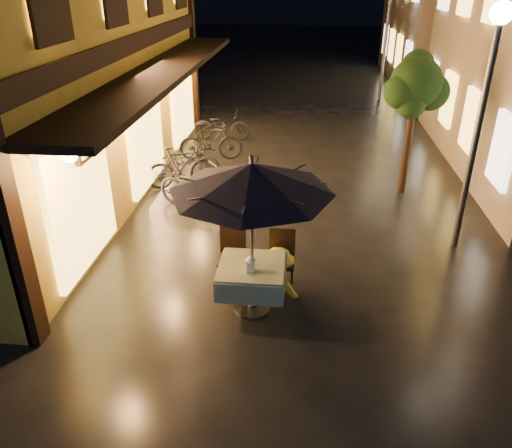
# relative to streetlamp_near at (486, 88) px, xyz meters

# --- Properties ---
(ground) EXTENTS (90.00, 90.00, 0.00)m
(ground) POSITION_rel_streetlamp_near_xyz_m (-3.00, -2.00, -2.92)
(ground) COLOR black
(ground) RESTS_ON ground
(west_building) EXTENTS (5.90, 11.40, 7.40)m
(west_building) POSITION_rel_streetlamp_near_xyz_m (-8.72, 2.00, 0.79)
(west_building) COLOR gold
(west_building) RESTS_ON ground
(street_tree) EXTENTS (1.43, 1.20, 3.15)m
(street_tree) POSITION_rel_streetlamp_near_xyz_m (-0.59, 2.51, -0.50)
(street_tree) COLOR black
(street_tree) RESTS_ON ground
(streetlamp_near) EXTENTS (0.36, 0.36, 4.23)m
(streetlamp_near) POSITION_rel_streetlamp_near_xyz_m (0.00, 0.00, 0.00)
(streetlamp_near) COLOR #59595E
(streetlamp_near) RESTS_ON ground
(streetlamp_far) EXTENTS (0.36, 0.36, 4.23)m
(streetlamp_far) POSITION_rel_streetlamp_near_xyz_m (0.00, 12.00, 0.00)
(streetlamp_far) COLOR #59595E
(streetlamp_far) RESTS_ON ground
(cafe_table) EXTENTS (0.99, 0.99, 0.78)m
(cafe_table) POSITION_rel_streetlamp_near_xyz_m (-3.58, -2.35, -2.33)
(cafe_table) COLOR #59595E
(cafe_table) RESTS_ON ground
(patio_umbrella) EXTENTS (2.29, 2.29, 2.46)m
(patio_umbrella) POSITION_rel_streetlamp_near_xyz_m (-3.58, -2.35, -0.77)
(patio_umbrella) COLOR #59595E
(patio_umbrella) RESTS_ON ground
(cafe_chair_left) EXTENTS (0.42, 0.42, 0.97)m
(cafe_chair_left) POSITION_rel_streetlamp_near_xyz_m (-3.98, -1.61, -2.38)
(cafe_chair_left) COLOR black
(cafe_chair_left) RESTS_ON ground
(cafe_chair_right) EXTENTS (0.42, 0.42, 0.97)m
(cafe_chair_right) POSITION_rel_streetlamp_near_xyz_m (-3.18, -1.61, -2.38)
(cafe_chair_right) COLOR black
(cafe_chair_right) RESTS_ON ground
(table_lantern) EXTENTS (0.16, 0.16, 0.25)m
(table_lantern) POSITION_rel_streetlamp_near_xyz_m (-3.58, -2.51, -2.00)
(table_lantern) COLOR white
(table_lantern) RESTS_ON cafe_table
(person_orange) EXTENTS (0.78, 0.68, 1.37)m
(person_orange) POSITION_rel_streetlamp_near_xyz_m (-3.94, -1.78, -2.23)
(person_orange) COLOR orange
(person_orange) RESTS_ON ground
(person_yellow) EXTENTS (1.08, 0.83, 1.48)m
(person_yellow) POSITION_rel_streetlamp_near_xyz_m (-3.23, -1.82, -2.18)
(person_yellow) COLOR yellow
(person_yellow) RESTS_ON ground
(bicycle_0) EXTENTS (1.94, 1.23, 0.96)m
(bicycle_0) POSITION_rel_streetlamp_near_xyz_m (-5.15, 1.12, -2.43)
(bicycle_0) COLOR black
(bicycle_0) RESTS_ON ground
(bicycle_1) EXTENTS (1.72, 1.11, 1.01)m
(bicycle_1) POSITION_rel_streetlamp_near_xyz_m (-5.75, 2.30, -2.41)
(bicycle_1) COLOR black
(bicycle_1) RESTS_ON ground
(bicycle_2) EXTENTS (1.58, 0.72, 0.80)m
(bicycle_2) POSITION_rel_streetlamp_near_xyz_m (-5.76, 3.05, -2.52)
(bicycle_2) COLOR black
(bicycle_2) RESTS_ON ground
(bicycle_3) EXTENTS (1.76, 0.76, 1.02)m
(bicycle_3) POSITION_rel_streetlamp_near_xyz_m (-5.42, 4.28, -2.41)
(bicycle_3) COLOR black
(bicycle_3) RESTS_ON ground
(bicycle_4) EXTENTS (1.71, 0.63, 0.89)m
(bicycle_4) POSITION_rel_streetlamp_near_xyz_m (-5.42, 6.12, -2.47)
(bicycle_4) COLOR black
(bicycle_4) RESTS_ON ground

